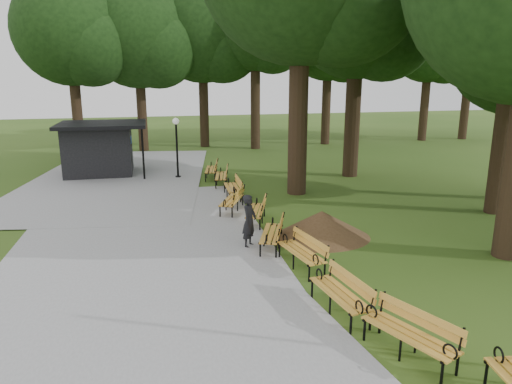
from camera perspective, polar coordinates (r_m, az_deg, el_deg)
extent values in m
plane|color=#305016|center=(11.30, 6.66, -11.81)|extent=(100.00, 100.00, 0.00)
cube|color=gray|center=(13.41, -14.48, -7.76)|extent=(12.00, 38.00, 0.06)
imported|color=black|center=(13.61, -0.83, -3.58)|extent=(0.65, 0.69, 1.58)
cylinder|color=black|center=(23.12, -9.62, 4.97)|extent=(0.10, 0.10, 2.69)
sphere|color=white|center=(22.94, -9.76, 8.53)|extent=(0.32, 0.32, 0.32)
cone|color=#47301C|center=(14.62, 7.99, -3.94)|extent=(2.60, 2.60, 0.86)
cylinder|color=black|center=(18.77, 27.91, 6.86)|extent=(0.60, 0.60, 6.18)
cylinder|color=black|center=(19.52, 5.23, 12.11)|extent=(0.80, 0.80, 8.54)
cylinder|color=black|center=(23.57, 11.78, 10.56)|extent=(0.76, 0.76, 7.20)
sphere|color=black|center=(23.72, 12.33, 20.91)|extent=(6.32, 6.32, 6.32)
cylinder|color=black|center=(21.22, 28.79, 6.68)|extent=(0.56, 0.56, 5.65)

